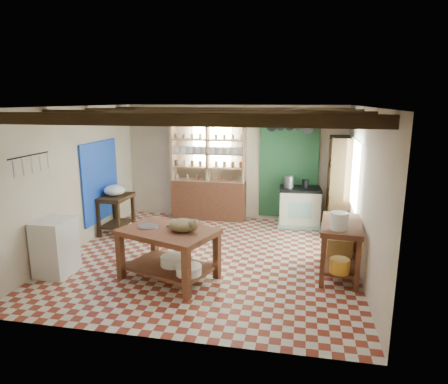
% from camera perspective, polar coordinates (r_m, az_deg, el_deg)
% --- Properties ---
extents(floor, '(5.00, 5.00, 0.02)m').
position_cam_1_polar(floor, '(7.12, -2.15, -9.39)').
color(floor, maroon).
rests_on(floor, ground).
extents(ceiling, '(5.00, 5.00, 0.02)m').
position_cam_1_polar(ceiling, '(6.59, -2.35, 12.10)').
color(ceiling, '#4B4C51').
rests_on(ceiling, wall_back).
extents(wall_back, '(5.00, 0.04, 2.60)m').
position_cam_1_polar(wall_back, '(9.14, 1.39, 4.18)').
color(wall_back, beige).
rests_on(wall_back, floor).
extents(wall_front, '(5.00, 0.04, 2.60)m').
position_cam_1_polar(wall_front, '(4.42, -9.79, -5.69)').
color(wall_front, beige).
rests_on(wall_front, floor).
extents(wall_left, '(0.04, 5.00, 2.60)m').
position_cam_1_polar(wall_left, '(7.70, -20.67, 1.66)').
color(wall_left, beige).
rests_on(wall_left, floor).
extents(wall_right, '(0.04, 5.00, 2.60)m').
position_cam_1_polar(wall_right, '(6.63, 19.29, 0.04)').
color(wall_right, beige).
rests_on(wall_right, floor).
extents(ceiling_beams, '(5.00, 3.80, 0.15)m').
position_cam_1_polar(ceiling_beams, '(6.59, -2.34, 11.06)').
color(ceiling_beams, '#372513').
rests_on(ceiling_beams, ceiling).
extents(blue_wall_patch, '(0.04, 1.40, 1.60)m').
position_cam_1_polar(blue_wall_patch, '(8.48, -17.23, 1.53)').
color(blue_wall_patch, blue).
rests_on(blue_wall_patch, wall_left).
extents(green_wall_patch, '(1.30, 0.04, 2.30)m').
position_cam_1_polar(green_wall_patch, '(9.00, 9.24, 3.55)').
color(green_wall_patch, '#1F4F2C').
rests_on(green_wall_patch, wall_back).
extents(window_back, '(0.90, 0.02, 0.80)m').
position_cam_1_polar(window_back, '(9.17, -1.72, 6.73)').
color(window_back, white).
rests_on(window_back, wall_back).
extents(window_right, '(0.02, 1.30, 1.20)m').
position_cam_1_polar(window_right, '(7.58, 18.19, 2.45)').
color(window_right, white).
rests_on(window_right, wall_right).
extents(utensil_rail, '(0.06, 0.90, 0.28)m').
position_cam_1_polar(utensil_rail, '(6.61, -25.97, 3.67)').
color(utensil_rail, black).
rests_on(utensil_rail, wall_left).
extents(pot_rack, '(0.86, 0.12, 0.36)m').
position_cam_1_polar(pot_rack, '(8.47, 9.36, 9.30)').
color(pot_rack, black).
rests_on(pot_rack, ceiling).
extents(shelving_unit, '(1.70, 0.34, 2.20)m').
position_cam_1_polar(shelving_unit, '(9.10, -2.24, 2.86)').
color(shelving_unit, tan).
rests_on(shelving_unit, floor).
extents(tall_rack, '(0.40, 0.86, 2.00)m').
position_cam_1_polar(tall_rack, '(8.41, 16.03, 0.82)').
color(tall_rack, '#372513').
rests_on(tall_rack, floor).
extents(work_table, '(1.63, 1.35, 0.79)m').
position_cam_1_polar(work_table, '(6.26, -7.90, -8.77)').
color(work_table, brown).
rests_on(work_table, floor).
extents(stove, '(0.91, 0.64, 0.86)m').
position_cam_1_polar(stove, '(8.85, 10.74, -2.11)').
color(stove, '#EBE8CC').
rests_on(stove, floor).
extents(prep_table, '(0.56, 0.80, 0.79)m').
position_cam_1_polar(prep_table, '(8.57, -15.14, -3.06)').
color(prep_table, '#372513').
rests_on(prep_table, floor).
extents(white_cabinet, '(0.51, 0.61, 0.89)m').
position_cam_1_polar(white_cabinet, '(6.87, -22.95, -7.24)').
color(white_cabinet, white).
rests_on(white_cabinet, floor).
extents(right_counter, '(0.69, 1.24, 0.86)m').
position_cam_1_polar(right_counter, '(6.57, 16.25, -7.79)').
color(right_counter, brown).
rests_on(right_counter, floor).
extents(cat, '(0.48, 0.40, 0.20)m').
position_cam_1_polar(cat, '(5.98, -5.88, -4.73)').
color(cat, '#8B7751').
rests_on(cat, work_table).
extents(steel_tray, '(0.43, 0.43, 0.02)m').
position_cam_1_polar(steel_tray, '(6.30, -10.79, -4.81)').
color(steel_tray, '#9E9EA5').
rests_on(steel_tray, work_table).
extents(basin_large, '(0.52, 0.52, 0.14)m').
position_cam_1_polar(basin_large, '(6.31, -7.22, -9.70)').
color(basin_large, white).
rests_on(basin_large, work_table).
extents(basin_small, '(0.48, 0.48, 0.13)m').
position_cam_1_polar(basin_small, '(5.97, -5.06, -11.03)').
color(basin_small, white).
rests_on(basin_small, work_table).
extents(kettle_left, '(0.23, 0.23, 0.25)m').
position_cam_1_polar(kettle_left, '(8.71, 9.25, 1.46)').
color(kettle_left, '#9E9EA5').
rests_on(kettle_left, stove).
extents(kettle_right, '(0.16, 0.16, 0.18)m').
position_cam_1_polar(kettle_right, '(8.74, 11.54, 1.17)').
color(kettle_right, black).
rests_on(kettle_right, stove).
extents(enamel_bowl, '(0.45, 0.45, 0.22)m').
position_cam_1_polar(enamel_bowl, '(8.45, -15.34, 0.25)').
color(enamel_bowl, white).
rests_on(enamel_bowl, prep_table).
extents(white_bucket, '(0.28, 0.28, 0.26)m').
position_cam_1_polar(white_bucket, '(6.06, 16.11, -4.00)').
color(white_bucket, white).
rests_on(white_bucket, right_counter).
extents(wicker_basket, '(0.42, 0.35, 0.28)m').
position_cam_1_polar(wicker_basket, '(6.87, 16.22, -7.41)').
color(wicker_basket, '#AC8545').
rests_on(wicker_basket, right_counter).
extents(yellow_tub, '(0.31, 0.31, 0.21)m').
position_cam_1_polar(yellow_tub, '(6.19, 16.20, -10.07)').
color(yellow_tub, orange).
rests_on(yellow_tub, right_counter).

